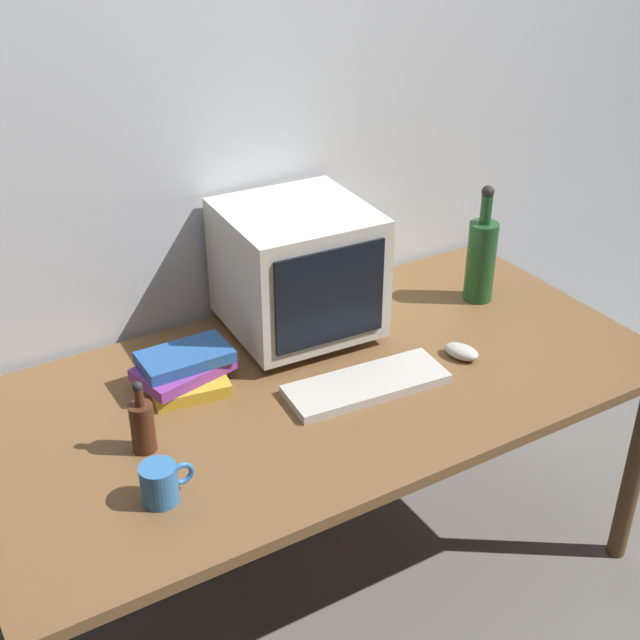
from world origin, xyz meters
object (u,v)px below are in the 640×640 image
Objects in this scene: computer_mouse at (461,352)px; book_stack at (186,370)px; bottle_short at (142,425)px; bottle_tall at (481,258)px; mug at (161,483)px; crt_monitor at (297,270)px; keyboard at (367,384)px.

book_stack is at bearing 140.13° from computer_mouse.
bottle_short is 0.70× the size of book_stack.
mug is at bearing -162.89° from bottle_tall.
crt_monitor is 0.77m from mug.
crt_monitor is at bearing 111.75° from computer_mouse.
bottle_tall reaches higher than bottle_short.
bottle_short is 1.54× the size of mug.
computer_mouse reaches higher than keyboard.
bottle_tall is (0.26, 0.24, 0.12)m from computer_mouse.
keyboard is at bearing -88.80° from crt_monitor.
bottle_short is at bearing -134.05° from book_stack.
bottle_tall is (0.56, -0.11, -0.06)m from crt_monitor.
keyboard is at bearing -5.46° from bottle_short.
crt_monitor is 0.50m from computer_mouse.
computer_mouse is 0.91m from mug.
bottle_short reaches higher than mug.
crt_monitor is at bearing 14.05° from book_stack.
crt_monitor is at bearing 38.06° from mug.
book_stack is (-0.39, 0.25, 0.04)m from keyboard.
keyboard is 0.46m from book_stack.
keyboard is 1.16× the size of bottle_tall.
computer_mouse is 0.54× the size of bottle_short.
keyboard is 1.58× the size of book_stack.
bottle_short is at bearing 80.47° from mug.
mug is at bearing -163.26° from keyboard.
keyboard is 0.62m from bottle_tall.
book_stack is at bearing 59.98° from mug.
crt_monitor is 0.42m from book_stack.
crt_monitor reaches higher than keyboard.
bottle_tall is 1.96× the size of bottle_short.
bottle_tall is 0.95m from book_stack.
computer_mouse is at bearing 3.42° from keyboard.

